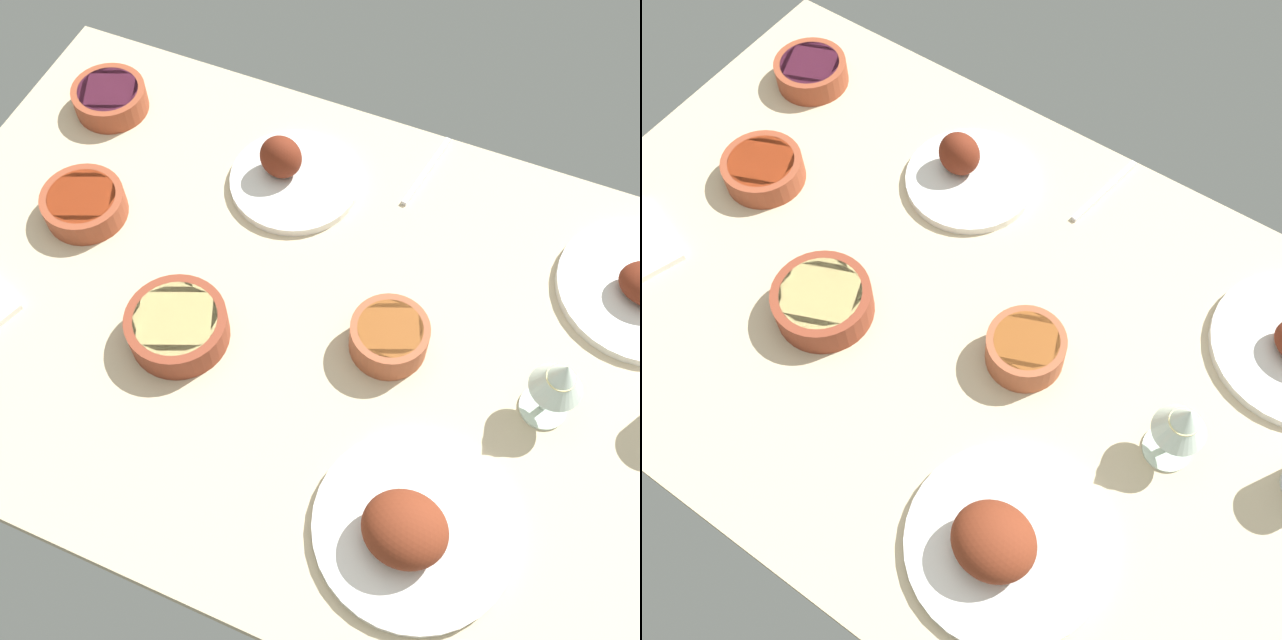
% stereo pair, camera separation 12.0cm
% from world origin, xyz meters
% --- Properties ---
extents(dining_table, '(1.40, 0.90, 0.04)m').
position_xyz_m(dining_table, '(0.00, 0.00, 0.02)').
color(dining_table, '#C6B28E').
rests_on(dining_table, ground).
extents(plate_center_main, '(0.28, 0.28, 0.09)m').
position_xyz_m(plate_center_main, '(0.24, -0.25, 0.07)').
color(plate_center_main, silver).
rests_on(plate_center_main, dining_table).
extents(plate_far_side, '(0.22, 0.22, 0.09)m').
position_xyz_m(plate_far_side, '(-0.16, 0.25, 0.06)').
color(plate_far_side, silver).
rests_on(plate_far_side, dining_table).
extents(bowl_onions, '(0.13, 0.13, 0.05)m').
position_xyz_m(bowl_onions, '(-0.54, 0.28, 0.07)').
color(bowl_onions, brown).
rests_on(bowl_onions, dining_table).
extents(bowl_sauce, '(0.14, 0.14, 0.05)m').
position_xyz_m(bowl_sauce, '(-0.45, 0.05, 0.07)').
color(bowl_sauce, brown).
rests_on(bowl_sauce, dining_table).
extents(bowl_pasta, '(0.16, 0.16, 0.05)m').
position_xyz_m(bowl_pasta, '(-0.19, -0.10, 0.07)').
color(bowl_pasta, brown).
rests_on(bowl_pasta, dining_table).
extents(bowl_soup, '(0.12, 0.12, 0.06)m').
position_xyz_m(bowl_soup, '(0.11, 0.01, 0.07)').
color(bowl_soup, '#A35133').
rests_on(bowl_soup, dining_table).
extents(wine_glass, '(0.08, 0.08, 0.14)m').
position_xyz_m(wine_glass, '(0.36, -0.00, 0.14)').
color(wine_glass, silver).
rests_on(wine_glass, dining_table).
extents(fork_loose, '(0.03, 0.17, 0.01)m').
position_xyz_m(fork_loose, '(0.05, 0.36, 0.04)').
color(fork_loose, silver).
rests_on(fork_loose, dining_table).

